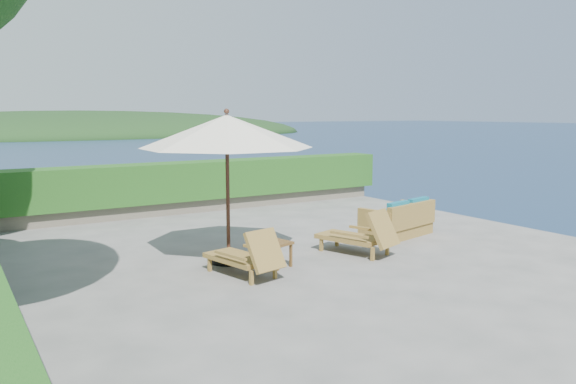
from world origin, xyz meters
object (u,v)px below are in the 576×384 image
lounge_left (247,256)px  wicker_loveseat (399,222)px  lounge_right (360,235)px  patio_umbrella (227,133)px  side_table (277,246)px

lounge_left → wicker_loveseat: bearing=0.1°
lounge_right → wicker_loveseat: size_ratio=0.91×
patio_umbrella → side_table: size_ratio=7.82×
patio_umbrella → wicker_loveseat: size_ratio=2.21×
lounge_right → wicker_loveseat: bearing=6.1°
wicker_loveseat → patio_umbrella: bearing=166.3°
lounge_right → wicker_loveseat: lounge_right is taller
lounge_right → side_table: 1.79m
lounge_left → lounge_right: 2.51m
patio_umbrella → lounge_left: (-0.17, -1.01, -1.96)m
wicker_loveseat → side_table: bearing=178.8°
patio_umbrella → lounge_right: patio_umbrella is taller
patio_umbrella → lounge_right: 3.16m
lounge_right → patio_umbrella: bearing=141.2°
side_table → wicker_loveseat: (3.50, 0.72, -0.05)m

